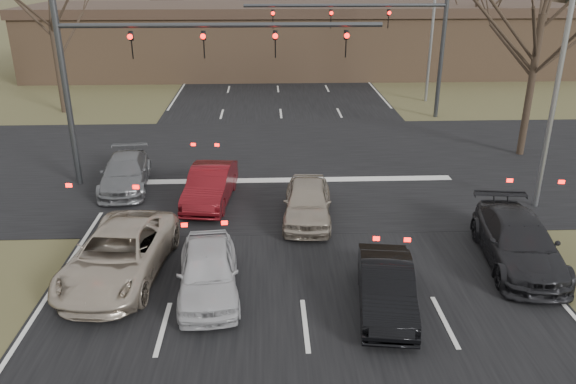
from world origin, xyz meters
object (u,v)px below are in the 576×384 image
(mast_arm_near, at_px, (149,57))
(streetlight_right_near, at_px, (558,52))
(car_black_hatch, at_px, (386,287))
(car_charcoal_sedan, at_px, (518,242))
(car_grey_ahead, at_px, (125,173))
(streetlight_right_far, at_px, (431,11))
(car_silver_ahead, at_px, (307,202))
(mast_arm_far, at_px, (394,28))
(building, at_px, (300,38))
(car_silver_suv, at_px, (119,254))
(car_white_sedan, at_px, (208,271))

(mast_arm_near, xyz_separation_m, streetlight_right_near, (14.05, -3.00, 0.51))
(car_black_hatch, bearing_deg, mast_arm_near, 135.52)
(car_charcoal_sedan, bearing_deg, car_black_hatch, -146.38)
(car_black_hatch, distance_m, car_grey_ahead, 12.33)
(streetlight_right_far, xyz_separation_m, car_silver_ahead, (-8.82, -17.81, -4.90))
(mast_arm_far, relative_size, car_silver_ahead, 2.76)
(building, distance_m, mast_arm_near, 26.14)
(car_silver_ahead, bearing_deg, car_black_hatch, -68.43)
(car_silver_suv, xyz_separation_m, car_charcoal_sedan, (11.60, 0.31, -0.01))
(streetlight_right_far, height_order, car_charcoal_sedan, streetlight_right_far)
(car_silver_ahead, bearing_deg, mast_arm_far, 72.76)
(building, distance_m, car_silver_ahead, 28.92)
(streetlight_right_far, bearing_deg, car_charcoal_sedan, -97.61)
(building, bearing_deg, car_grey_ahead, -108.43)
(streetlight_right_far, relative_size, car_charcoal_sedan, 2.06)
(car_white_sedan, distance_m, car_charcoal_sedan, 9.10)
(building, height_order, car_grey_ahead, building)
(car_charcoal_sedan, bearing_deg, car_white_sedan, -164.95)
(car_charcoal_sedan, relative_size, car_grey_ahead, 1.12)
(building, distance_m, car_charcoal_sedan, 32.49)
(car_grey_ahead, bearing_deg, building, 65.84)
(car_silver_ahead, bearing_deg, car_silver_suv, -142.02)
(streetlight_right_near, relative_size, streetlight_right_far, 1.00)
(car_silver_ahead, bearing_deg, streetlight_right_near, 10.70)
(streetlight_right_far, relative_size, car_silver_ahead, 2.48)
(streetlight_right_far, bearing_deg, mast_arm_near, -136.11)
(streetlight_right_far, bearing_deg, car_silver_ahead, -116.35)
(car_silver_suv, height_order, car_grey_ahead, car_silver_suv)
(building, relative_size, car_black_hatch, 11.08)
(mast_arm_far, xyz_separation_m, streetlight_right_near, (2.64, -13.00, 0.57))
(building, bearing_deg, car_silver_suv, -102.35)
(building, xyz_separation_m, car_silver_ahead, (-1.50, -28.81, -1.98))
(mast_arm_near, bearing_deg, streetlight_right_near, -12.05)
(streetlight_right_near, distance_m, car_silver_ahead, 9.69)
(building, bearing_deg, car_black_hatch, -89.79)
(streetlight_right_near, distance_m, car_silver_suv, 15.40)
(mast_arm_far, height_order, car_grey_ahead, mast_arm_far)
(car_black_hatch, bearing_deg, car_silver_suv, 172.63)
(car_black_hatch, relative_size, car_grey_ahead, 0.88)
(car_charcoal_sedan, bearing_deg, streetlight_right_far, 89.38)
(streetlight_right_near, height_order, car_grey_ahead, streetlight_right_near)
(car_silver_suv, xyz_separation_m, car_black_hatch, (7.23, -1.88, -0.09))
(streetlight_right_near, bearing_deg, car_silver_ahead, -174.43)
(streetlight_right_near, height_order, streetlight_right_far, same)
(mast_arm_near, height_order, car_silver_ahead, mast_arm_near)
(car_charcoal_sedan, bearing_deg, car_silver_suv, -171.46)
(car_silver_suv, relative_size, car_grey_ahead, 1.19)
(mast_arm_near, xyz_separation_m, car_grey_ahead, (-1.27, -0.50, -4.44))
(car_grey_ahead, bearing_deg, car_silver_ahead, -31.05)
(streetlight_right_near, height_order, car_white_sedan, streetlight_right_near)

